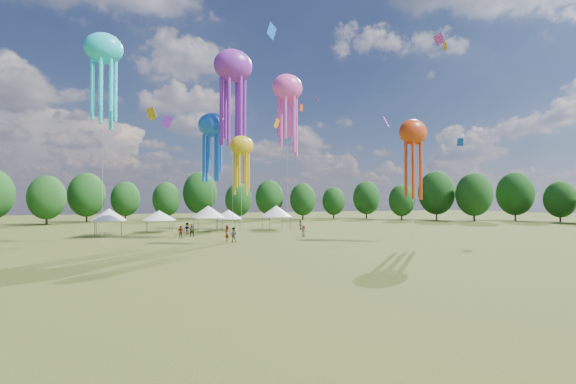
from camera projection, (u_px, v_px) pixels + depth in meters
name	position (u px, v px, depth m)	size (l,w,h in m)	color
ground	(468.00, 313.00, 18.67)	(300.00, 300.00, 0.00)	#384416
spectator_near	(233.00, 235.00, 49.83)	(0.93, 0.72, 1.91)	gray
spectators_far	(221.00, 230.00, 59.55)	(23.08, 15.61, 1.89)	gray
festival_tents	(202.00, 213.00, 66.72)	(32.81, 9.34, 4.44)	#47474C
show_kites	(251.00, 104.00, 57.92)	(40.78, 28.32, 28.08)	blue
small_kites	(231.00, 26.00, 57.17)	(75.90, 54.17, 45.96)	blue
treeline	(188.00, 194.00, 75.02)	(201.57, 95.24, 13.43)	#38281C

